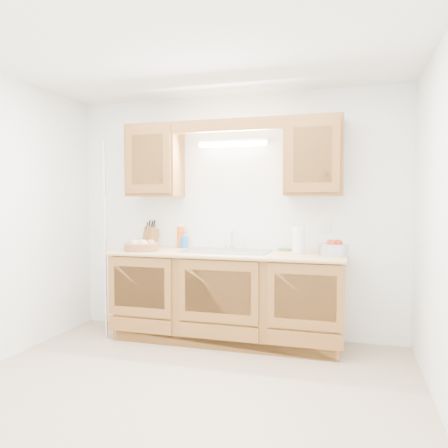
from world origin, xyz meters
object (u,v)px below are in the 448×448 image
(knife_block, at_px, (150,237))
(apple_bowl, at_px, (334,248))
(fruit_basket, at_px, (142,246))
(paper_towel, at_px, (299,241))

(knife_block, bearing_deg, apple_bowl, 8.87)
(fruit_basket, relative_size, knife_block, 1.48)
(fruit_basket, xyz_separation_m, apple_bowl, (1.89, 0.12, 0.02))
(fruit_basket, height_order, paper_towel, paper_towel)
(knife_block, height_order, apple_bowl, knife_block)
(fruit_basket, bearing_deg, knife_block, 101.26)
(knife_block, distance_m, apple_bowl, 1.97)
(knife_block, bearing_deg, fruit_basket, -63.55)
(knife_block, relative_size, paper_towel, 1.04)
(fruit_basket, bearing_deg, paper_towel, 6.37)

